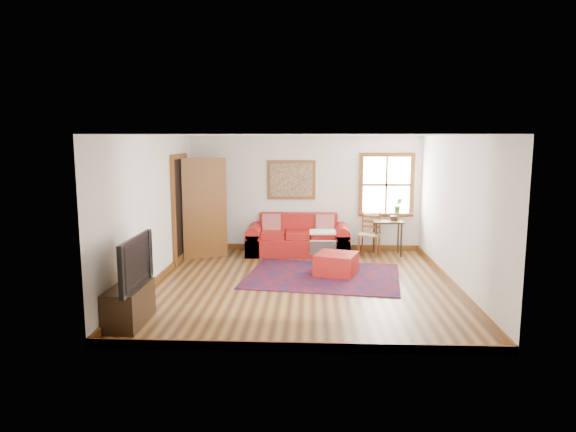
{
  "coord_description": "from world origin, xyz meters",
  "views": [
    {
      "loc": [
        0.14,
        -8.38,
        2.47
      ],
      "look_at": [
        -0.27,
        0.6,
        1.08
      ],
      "focal_mm": 32.0,
      "sensor_mm": 36.0,
      "label": 1
    }
  ],
  "objects_px": {
    "red_ottoman": "(336,264)",
    "side_table": "(388,226)",
    "red_leather_sofa": "(298,241)",
    "media_cabinet": "(129,305)",
    "ladder_back_chair": "(370,232)"
  },
  "relations": [
    {
      "from": "red_ottoman",
      "to": "ladder_back_chair",
      "type": "distance_m",
      "value": 1.82
    },
    {
      "from": "red_ottoman",
      "to": "media_cabinet",
      "type": "xyz_separation_m",
      "value": [
        -2.87,
        -2.6,
        0.06
      ]
    },
    {
      "from": "side_table",
      "to": "media_cabinet",
      "type": "relative_size",
      "value": 0.79
    },
    {
      "from": "side_table",
      "to": "media_cabinet",
      "type": "bearing_deg",
      "value": -133.59
    },
    {
      "from": "media_cabinet",
      "to": "red_ottoman",
      "type": "bearing_deg",
      "value": 42.14
    },
    {
      "from": "red_leather_sofa",
      "to": "ladder_back_chair",
      "type": "distance_m",
      "value": 1.52
    },
    {
      "from": "red_leather_sofa",
      "to": "side_table",
      "type": "bearing_deg",
      "value": -0.79
    },
    {
      "from": "red_leather_sofa",
      "to": "red_ottoman",
      "type": "height_order",
      "value": "red_leather_sofa"
    },
    {
      "from": "red_ottoman",
      "to": "red_leather_sofa",
      "type": "bearing_deg",
      "value": 131.97
    },
    {
      "from": "red_leather_sofa",
      "to": "media_cabinet",
      "type": "relative_size",
      "value": 2.31
    },
    {
      "from": "side_table",
      "to": "media_cabinet",
      "type": "distance_m",
      "value": 5.84
    },
    {
      "from": "ladder_back_chair",
      "to": "media_cabinet",
      "type": "relative_size",
      "value": 0.96
    },
    {
      "from": "media_cabinet",
      "to": "side_table",
      "type": "bearing_deg",
      "value": 46.41
    },
    {
      "from": "side_table",
      "to": "ladder_back_chair",
      "type": "relative_size",
      "value": 0.82
    },
    {
      "from": "red_ottoman",
      "to": "side_table",
      "type": "relative_size",
      "value": 0.93
    }
  ]
}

